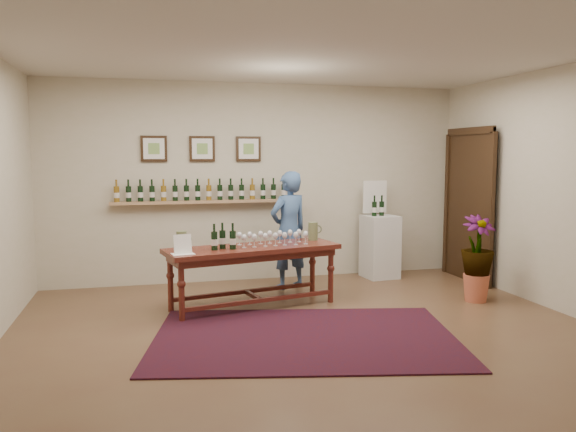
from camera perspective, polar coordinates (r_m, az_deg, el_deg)
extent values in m
plane|color=brown|center=(5.90, 1.96, -11.53)|extent=(6.00, 6.00, 0.00)
plane|color=beige|center=(8.05, -3.00, 3.40)|extent=(6.00, 0.00, 6.00)
plane|color=beige|center=(3.32, 14.25, -0.89)|extent=(6.00, 0.00, 6.00)
plane|color=beige|center=(7.08, 26.03, 2.38)|extent=(0.00, 5.00, 5.00)
plane|color=beige|center=(5.70, 2.07, 16.35)|extent=(6.00, 6.00, 0.00)
cube|color=tan|center=(7.86, -8.58, 1.45)|extent=(2.50, 0.16, 0.04)
cube|color=black|center=(8.44, 18.13, 0.85)|extent=(0.10, 1.00, 2.10)
cube|color=black|center=(8.41, 17.85, 0.84)|extent=(0.04, 1.12, 2.22)
cube|color=black|center=(7.86, -13.47, 6.67)|extent=(0.35, 0.03, 0.35)
cube|color=white|center=(7.85, -13.47, 6.67)|extent=(0.28, 0.01, 0.28)
cube|color=#7DA653|center=(7.84, -13.47, 6.67)|extent=(0.15, 0.00, 0.15)
cube|color=black|center=(7.90, -8.72, 6.77)|extent=(0.35, 0.03, 0.35)
cube|color=white|center=(7.88, -8.71, 6.77)|extent=(0.28, 0.01, 0.28)
cube|color=#7DA653|center=(7.88, -8.70, 6.77)|extent=(0.15, 0.00, 0.15)
cube|color=black|center=(7.99, -4.04, 6.82)|extent=(0.35, 0.03, 0.35)
cube|color=white|center=(7.97, -4.02, 6.82)|extent=(0.28, 0.01, 0.28)
cube|color=#7DA653|center=(7.97, -4.02, 6.82)|extent=(0.15, 0.00, 0.15)
cube|color=#4C0F0D|center=(5.66, 1.73, -12.21)|extent=(3.30, 2.54, 0.02)
cube|color=#481C12|center=(6.63, -3.59, -3.33)|extent=(2.14, 1.06, 0.06)
cube|color=#481C12|center=(6.64, -3.59, -3.89)|extent=(2.00, 0.93, 0.09)
cylinder|color=#481C12|center=(6.19, -10.76, -7.56)|extent=(0.08, 0.08, 0.67)
cylinder|color=#481C12|center=(6.90, 4.36, -6.02)|extent=(0.08, 0.08, 0.67)
cylinder|color=#481C12|center=(6.62, -11.85, -6.66)|extent=(0.08, 0.08, 0.67)
cylinder|color=#481C12|center=(7.30, 2.49, -5.33)|extent=(0.08, 0.08, 0.67)
cube|color=#481C12|center=(6.54, -2.76, -8.55)|extent=(1.83, 0.43, 0.05)
cube|color=#481C12|center=(6.95, -4.31, -7.66)|extent=(1.83, 0.43, 0.05)
cube|color=#481C12|center=(6.74, -3.56, -8.09)|extent=(0.14, 0.46, 0.05)
cube|color=white|center=(6.20, -10.66, -2.83)|extent=(0.26, 0.21, 0.21)
cube|color=silver|center=(8.34, 9.32, -3.09)|extent=(0.50, 0.50, 0.91)
cube|color=white|center=(8.40, 8.81, 1.94)|extent=(0.38, 0.06, 0.53)
cone|color=#BF5D3F|center=(7.34, 18.55, -6.93)|extent=(0.32, 0.32, 0.34)
imported|color=#1F3A18|center=(7.25, 18.68, -3.39)|extent=(0.50, 0.50, 0.58)
imported|color=#395787|center=(7.52, 0.08, -1.45)|extent=(0.68, 0.57, 1.58)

